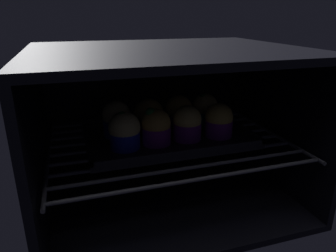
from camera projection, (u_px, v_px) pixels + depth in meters
The scene contains 11 objects.
oven_cavity at pixel (163, 123), 77.39cm from camera, with size 59.00×47.00×37.00cm.
oven_rack at pixel (168, 141), 74.74cm from camera, with size 54.80×42.00×0.80cm.
baking_tray at pixel (168, 137), 74.32cm from camera, with size 38.08×22.93×2.20cm.
muffin_row0_col0 at pixel (125, 131), 66.09cm from camera, with size 6.81×6.81×8.23cm.
muffin_row0_col1 at pixel (156, 128), 68.37cm from camera, with size 6.49×6.49×8.41cm.
muffin_row0_col2 at pixel (187, 124), 70.85cm from camera, with size 6.49×6.49×7.95cm.
muffin_row0_col3 at pixel (219, 121), 72.70cm from camera, with size 6.49×6.49×7.90cm.
muffin_row1_col0 at pixel (117, 119), 72.92cm from camera, with size 6.49×6.49×8.40cm.
muffin_row1_col1 at pixel (149, 117), 75.13cm from camera, with size 7.13×7.13×8.25cm.
muffin_row1_col2 at pixel (179, 113), 77.37cm from camera, with size 6.68×6.68×8.46cm.
muffin_row1_col3 at pixel (205, 110), 79.70cm from camera, with size 6.50×6.50×8.43cm.
Camera 1 is at (-20.88, -43.80, 42.47)cm, focal length 33.39 mm.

